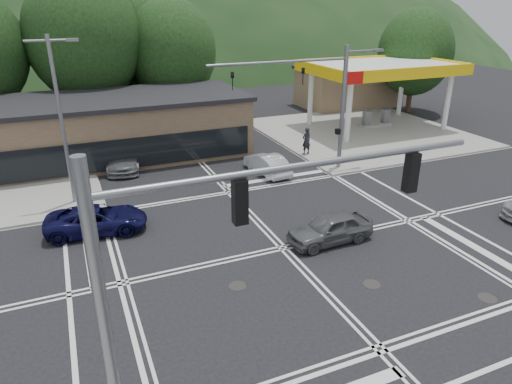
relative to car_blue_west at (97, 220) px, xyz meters
name	(u,v)px	position (x,y,z in m)	size (l,w,h in m)	color
ground	(283,248)	(7.64, -5.00, -0.66)	(120.00, 120.00, 0.00)	black
sidewalk_ne	(363,132)	(22.64, 10.00, -0.59)	(16.00, 16.00, 0.15)	gray
gas_station_canopy	(381,70)	(24.63, 10.99, 4.38)	(12.32, 8.34, 5.75)	silver
convenience_store	(348,88)	(27.64, 20.00, 1.24)	(10.00, 6.00, 3.80)	#846B4F
commercial_row	(72,133)	(-0.36, 12.00, 1.34)	(24.00, 8.00, 4.00)	brown
hill_north	(97,54)	(7.64, 85.00, -0.66)	(252.00, 126.00, 140.00)	#1A3719
tree_n_b	(83,37)	(1.64, 19.00, 7.13)	(9.00, 9.00, 12.98)	#382619
tree_n_c	(172,51)	(8.64, 19.00, 5.83)	(7.60, 7.60, 10.87)	#382619
tree_n_e	(128,41)	(5.64, 23.00, 6.48)	(8.40, 8.40, 11.98)	#382619
tree_ne	(415,52)	(31.64, 15.00, 5.18)	(7.20, 7.20, 9.99)	#382619
streetlight_nw	(62,115)	(-0.80, 4.00, 4.39)	(2.50, 0.25, 9.00)	slate
signal_mast_ne	(327,95)	(14.59, 3.20, 4.41)	(11.65, 0.30, 8.00)	slate
signal_mast_sw	(189,274)	(1.25, -13.20, 4.46)	(9.14, 0.28, 8.00)	slate
car_blue_west	(97,220)	(0.00, 0.00, 0.00)	(2.20, 4.77, 1.32)	#0B0B33
car_grey_center	(330,228)	(9.93, -5.30, 0.04)	(1.66, 4.11, 1.40)	#535557
car_queue_a	(267,164)	(11.01, 4.21, 0.01)	(1.41, 4.06, 1.34)	silver
car_queue_b	(224,124)	(11.63, 14.40, 0.19)	(2.00, 4.98, 1.70)	white
car_northbound	(124,157)	(2.56, 9.03, 0.07)	(2.06, 5.07, 1.47)	slate
pedestrian	(306,141)	(15.14, 6.47, 0.46)	(0.71, 0.47, 1.95)	black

